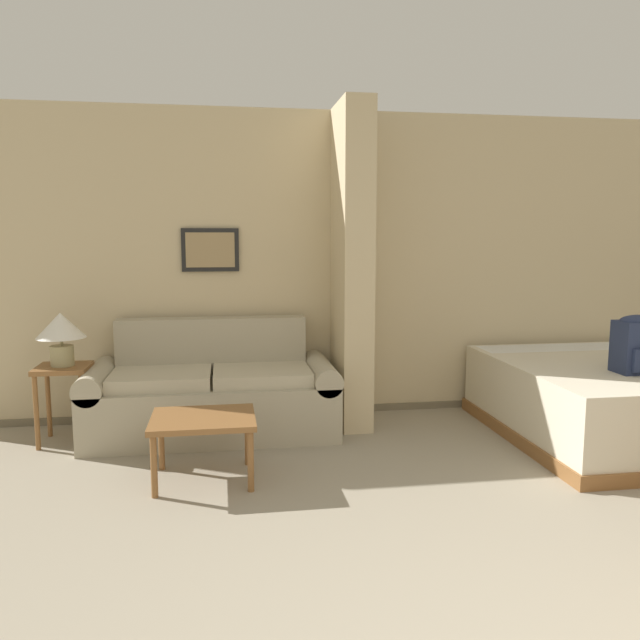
% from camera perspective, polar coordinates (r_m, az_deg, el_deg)
% --- Properties ---
extents(wall_back, '(7.63, 0.16, 2.60)m').
position_cam_1_polar(wall_back, '(5.54, 5.53, 4.97)').
color(wall_back, '#CCB78E').
rests_on(wall_back, ground_plane).
extents(wall_partition_pillar, '(0.24, 0.65, 2.60)m').
position_cam_1_polar(wall_partition_pillar, '(5.09, 2.91, 4.82)').
color(wall_partition_pillar, '#CCB78E').
rests_on(wall_partition_pillar, ground_plane).
extents(couch, '(1.94, 0.84, 0.89)m').
position_cam_1_polar(couch, '(5.03, -9.78, -6.62)').
color(couch, tan).
rests_on(couch, ground_plane).
extents(coffee_table, '(0.65, 0.54, 0.42)m').
position_cam_1_polar(coffee_table, '(4.07, -10.63, -9.36)').
color(coffee_table, brown).
rests_on(coffee_table, ground_plane).
extents(side_table, '(0.38, 0.38, 0.59)m').
position_cam_1_polar(side_table, '(5.08, -22.39, -5.24)').
color(side_table, brown).
rests_on(side_table, ground_plane).
extents(table_lamp, '(0.36, 0.36, 0.40)m').
position_cam_1_polar(table_lamp, '(5.01, -22.62, -0.85)').
color(table_lamp, tan).
rests_on(table_lamp, side_table).
extents(bed, '(1.65, 1.91, 0.58)m').
position_cam_1_polar(bed, '(5.37, 24.95, -6.57)').
color(bed, brown).
rests_on(bed, ground_plane).
extents(backpack, '(0.31, 0.24, 0.42)m').
position_cam_1_polar(backpack, '(4.97, 27.10, -1.89)').
color(backpack, '#232D4C').
rests_on(backpack, bed).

